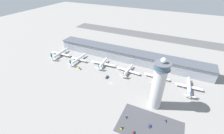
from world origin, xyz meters
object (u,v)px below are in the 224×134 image
at_px(airplane_gate_charlie, 103,63).
at_px(car_yellow_taxi, 126,117).
at_px(airplane_gate_echo, 157,77).
at_px(service_truck_catering, 79,69).
at_px(car_red_hatchback, 122,128).
at_px(car_navy_sedan, 134,133).
at_px(service_truck_baggage, 71,57).
at_px(airplane_gate_alpha, 60,53).
at_px(airplane_gate_foxtrot, 189,87).
at_px(service_truck_fuel, 107,77).
at_px(airplane_gate_delta, 128,71).
at_px(control_tower, 158,85).
at_px(car_maroon_suv, 150,126).
at_px(airplane_gate_bravo, 78,59).
at_px(car_black_suv, 165,121).

xyz_separation_m(airplane_gate_charlie, car_yellow_taxi, (71.81, -81.71, -3.94)).
distance_m(airplane_gate_echo, service_truck_catering, 119.76).
height_order(car_red_hatchback, car_navy_sedan, car_navy_sedan).
bearing_deg(service_truck_baggage, airplane_gate_echo, 0.40).
height_order(service_truck_baggage, car_yellow_taxi, service_truck_baggage).
xyz_separation_m(airplane_gate_alpha, airplane_gate_foxtrot, (218.58, -0.73, -0.40)).
relative_size(airplane_gate_alpha, airplane_gate_echo, 1.21).
xyz_separation_m(service_truck_catering, car_navy_sedan, (114.01, -70.66, -0.44)).
height_order(service_truck_fuel, car_yellow_taxi, service_truck_fuel).
height_order(airplane_gate_delta, service_truck_fuel, airplane_gate_delta).
relative_size(control_tower, airplane_gate_echo, 1.78).
bearing_deg(car_red_hatchback, airplane_gate_alpha, 149.89).
bearing_deg(car_maroon_suv, car_red_hatchback, -150.70).
distance_m(airplane_gate_alpha, airplane_gate_charlie, 87.94).
distance_m(control_tower, service_truck_fuel, 83.43).
height_order(airplane_gate_alpha, service_truck_catering, airplane_gate_alpha).
xyz_separation_m(airplane_gate_delta, airplane_gate_echo, (43.32, 2.96, 0.06)).
height_order(airplane_gate_charlie, service_truck_fuel, airplane_gate_charlie).
height_order(airplane_gate_bravo, car_red_hatchback, airplane_gate_bravo).
bearing_deg(control_tower, service_truck_fuel, 161.68).
bearing_deg(airplane_gate_alpha, service_truck_catering, -20.74).
distance_m(airplane_gate_bravo, service_truck_fuel, 70.24).
bearing_deg(airplane_gate_alpha, airplane_gate_foxtrot, -0.19).
height_order(service_truck_baggage, car_red_hatchback, service_truck_baggage).
height_order(car_black_suv, car_navy_sedan, car_navy_sedan).
xyz_separation_m(airplane_gate_bravo, airplane_gate_delta, (89.66, 3.51, -0.41)).
relative_size(airplane_gate_echo, car_maroon_suv, 7.98).
bearing_deg(car_yellow_taxi, airplane_gate_foxtrot, 53.08).
bearing_deg(car_black_suv, car_maroon_suv, -135.03).
relative_size(airplane_gate_echo, car_red_hatchback, 8.80).
xyz_separation_m(airplane_gate_alpha, car_red_hatchback, (160.45, -93.03, -3.97)).
relative_size(control_tower, service_truck_catering, 10.37).
relative_size(airplane_gate_alpha, car_red_hatchback, 10.62).
xyz_separation_m(airplane_gate_delta, service_truck_fuel, (-23.01, -25.46, -2.63)).
relative_size(car_black_suv, car_red_hatchback, 1.08).
relative_size(car_black_suv, car_maroon_suv, 0.98).
bearing_deg(airplane_gate_delta, airplane_gate_echo, 3.91).
distance_m(service_truck_fuel, car_yellow_taxi, 74.69).
height_order(airplane_gate_foxtrot, service_truck_baggage, airplane_gate_foxtrot).
relative_size(airplane_gate_foxtrot, car_black_suv, 9.17).
bearing_deg(service_truck_catering, airplane_gate_delta, 17.97).
bearing_deg(car_maroon_suv, service_truck_fuel, 144.13).
bearing_deg(car_maroon_suv, airplane_gate_charlie, 140.06).
distance_m(airplane_gate_alpha, airplane_gate_foxtrot, 218.58).
height_order(airplane_gate_bravo, car_yellow_taxi, airplane_gate_bravo).
height_order(control_tower, service_truck_baggage, control_tower).
bearing_deg(service_truck_fuel, airplane_gate_foxtrot, 12.00).
height_order(control_tower, airplane_gate_alpha, control_tower).
distance_m(control_tower, airplane_gate_charlie, 111.40).
bearing_deg(car_navy_sedan, airplane_gate_foxtrot, 63.67).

